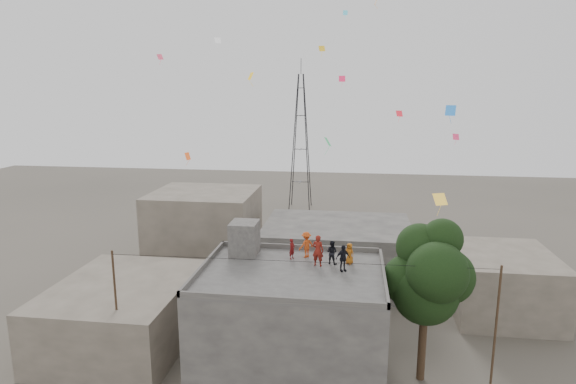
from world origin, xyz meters
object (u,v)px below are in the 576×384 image
tree (429,275)px  person_dark_adult (343,258)px  person_red_adult (318,251)px  stair_head_box (244,238)px  transmission_tower (301,142)px

tree → person_dark_adult: tree is taller
tree → person_red_adult: (-6.04, 0.61, 0.89)m
tree → person_dark_adult: bearing=-179.7°
stair_head_box → person_red_adult: 4.74m
tree → transmission_tower: (-11.37, 39.40, 2.97)m
person_red_adult → person_dark_adult: person_red_adult is taller
stair_head_box → transmission_tower: (-0.80, 37.40, 1.97)m
stair_head_box → transmission_tower: bearing=91.2°
tree → person_red_adult: 6.13m
tree → person_dark_adult: 4.68m
transmission_tower → stair_head_box: bearing=-88.8°
stair_head_box → person_red_adult: (4.53, -1.40, -0.10)m
transmission_tower → person_red_adult: transmission_tower is taller
tree → transmission_tower: bearing=106.1°
tree → transmission_tower: size_ratio=0.45×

